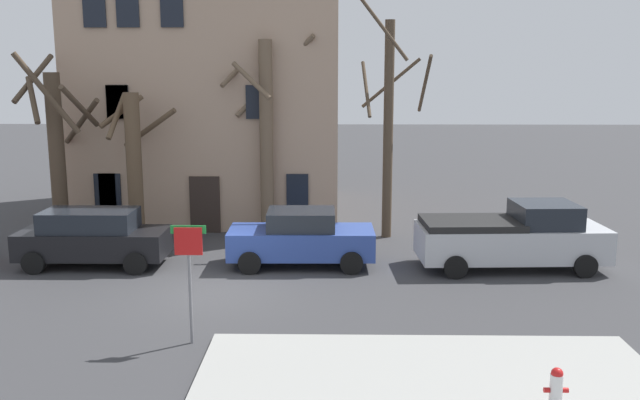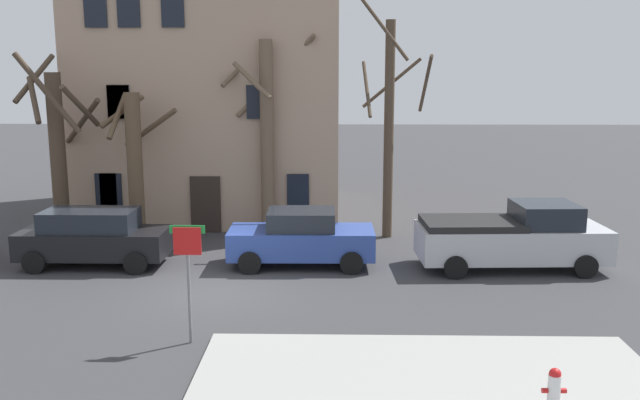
# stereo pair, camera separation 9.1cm
# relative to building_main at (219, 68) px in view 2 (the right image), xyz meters

# --- Properties ---
(ground_plane) EXTENTS (120.00, 120.00, 0.00)m
(ground_plane) POSITION_rel_building_main_xyz_m (1.70, -11.41, -6.02)
(ground_plane) COLOR #38383A
(building_main) EXTENTS (10.56, 9.46, 11.84)m
(building_main) POSITION_rel_building_main_xyz_m (0.00, 0.00, 0.00)
(building_main) COLOR tan
(building_main) RESTS_ON ground_plane
(tree_bare_near) EXTENTS (2.79, 2.79, 6.51)m
(tree_bare_near) POSITION_rel_building_main_xyz_m (-4.59, -6.00, -2.68)
(tree_bare_near) COLOR #4C3D2D
(tree_bare_near) RESTS_ON ground_plane
(tree_bare_mid) EXTENTS (2.60, 1.93, 5.18)m
(tree_bare_mid) POSITION_rel_building_main_xyz_m (-1.96, -6.02, -3.22)
(tree_bare_mid) COLOR brown
(tree_bare_mid) RESTS_ON ground_plane
(tree_bare_far) EXTENTS (3.40, 2.97, 7.18)m
(tree_bare_far) POSITION_rel_building_main_xyz_m (2.46, -4.79, -2.19)
(tree_bare_far) COLOR brown
(tree_bare_far) RESTS_ON ground_plane
(tree_bare_end) EXTENTS (2.43, 2.56, 8.34)m
(tree_bare_end) POSITION_rel_building_main_xyz_m (6.82, -5.05, -1.90)
(tree_bare_end) COLOR #4C3D2D
(tree_bare_end) RESTS_ON ground_plane
(car_black_wagon) EXTENTS (4.44, 1.97, 1.75)m
(car_black_wagon) POSITION_rel_building_main_xyz_m (-2.46, -9.02, -5.11)
(car_black_wagon) COLOR black
(car_black_wagon) RESTS_ON ground_plane
(car_blue_sedan) EXTENTS (4.44, 2.09, 1.74)m
(car_blue_sedan) POSITION_rel_building_main_xyz_m (3.89, -8.84, -5.15)
(car_blue_sedan) COLOR #2D4799
(car_blue_sedan) RESTS_ON ground_plane
(pickup_truck_silver) EXTENTS (5.64, 2.49, 2.01)m
(pickup_truck_silver) POSITION_rel_building_main_xyz_m (10.28, -9.00, -5.05)
(pickup_truck_silver) COLOR #B7BABF
(pickup_truck_silver) RESTS_ON ground_plane
(fire_hydrant) EXTENTS (0.42, 0.22, 0.76)m
(fire_hydrant) POSITION_rel_building_main_xyz_m (8.68, -18.06, -5.50)
(fire_hydrant) COLOR silver
(fire_hydrant) RESTS_ON sidewalk_slab
(street_sign_pole) EXTENTS (0.76, 0.07, 2.64)m
(street_sign_pole) POSITION_rel_building_main_xyz_m (1.75, -14.97, -4.16)
(street_sign_pole) COLOR slate
(street_sign_pole) RESTS_ON ground_plane
(bicycle_leaning) EXTENTS (1.64, 0.71, 1.03)m
(bicycle_leaning) POSITION_rel_building_main_xyz_m (-3.73, -6.37, -5.65)
(bicycle_leaning) COLOR black
(bicycle_leaning) RESTS_ON ground_plane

